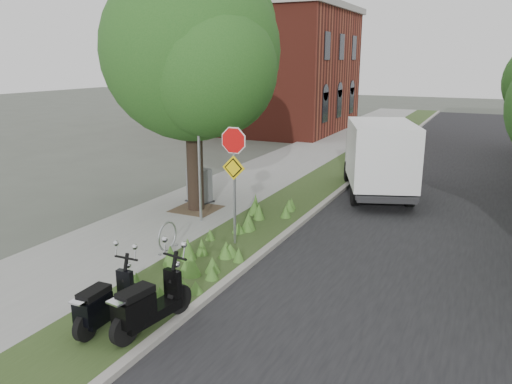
% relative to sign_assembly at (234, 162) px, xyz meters
% --- Properties ---
extents(ground, '(120.00, 120.00, 0.00)m').
position_rel_sign_assembly_xyz_m(ground, '(1.40, -0.58, -2.33)').
color(ground, '#4C5147').
rests_on(ground, ground).
extents(sidewalk_near, '(3.50, 60.00, 0.12)m').
position_rel_sign_assembly_xyz_m(sidewalk_near, '(-2.85, 9.42, -2.27)').
color(sidewalk_near, gray).
rests_on(sidewalk_near, ground).
extents(verge, '(2.00, 60.00, 0.12)m').
position_rel_sign_assembly_xyz_m(verge, '(-0.10, 9.42, -2.27)').
color(verge, '#32461E').
rests_on(verge, ground).
extents(kerb_near, '(0.20, 60.00, 0.13)m').
position_rel_sign_assembly_xyz_m(kerb_near, '(0.90, 9.42, -2.26)').
color(kerb_near, '#9E9991').
rests_on(kerb_near, ground).
extents(road, '(7.00, 60.00, 0.01)m').
position_rel_sign_assembly_xyz_m(road, '(4.40, 9.42, -2.32)').
color(road, black).
rests_on(road, ground).
extents(street_tree_main, '(6.21, 5.54, 7.66)m').
position_rel_sign_assembly_xyz_m(street_tree_main, '(-2.68, 2.28, 2.48)').
color(street_tree_main, black).
rests_on(street_tree_main, ground).
extents(bare_post, '(0.08, 0.08, 4.00)m').
position_rel_sign_assembly_xyz_m(bare_post, '(-1.80, 1.22, -0.21)').
color(bare_post, '#A5A8AD').
rests_on(bare_post, ground).
extents(bike_hoop, '(0.06, 0.78, 0.77)m').
position_rel_sign_assembly_xyz_m(bike_hoop, '(-1.30, -1.18, -1.83)').
color(bike_hoop, '#A5A8AD').
rests_on(bike_hoop, ground).
extents(sign_assembly, '(0.94, 0.08, 3.22)m').
position_rel_sign_assembly_xyz_m(sign_assembly, '(0.00, 0.00, 0.00)').
color(sign_assembly, '#A5A8AD').
rests_on(sign_assembly, ground).
extents(brick_building, '(9.40, 10.40, 8.30)m').
position_rel_sign_assembly_xyz_m(brick_building, '(-8.10, 21.42, 1.88)').
color(brick_building, maroon).
rests_on(brick_building, ground).
extents(scooter_near, '(0.58, 1.92, 0.92)m').
position_rel_sign_assembly_xyz_m(scooter_near, '(0.67, -4.63, -1.76)').
color(scooter_near, black).
rests_on(scooter_near, ground).
extents(scooter_far, '(0.38, 1.77, 0.84)m').
position_rel_sign_assembly_xyz_m(scooter_far, '(-0.11, -4.85, -1.80)').
color(scooter_far, black).
rests_on(scooter_far, ground).
extents(box_truck, '(3.59, 5.50, 2.33)m').
position_rel_sign_assembly_xyz_m(box_truck, '(2.21, 6.90, -0.81)').
color(box_truck, '#262628').
rests_on(box_truck, ground).
extents(utility_cabinet, '(0.95, 0.72, 1.15)m').
position_rel_sign_assembly_xyz_m(utility_cabinet, '(-2.98, 3.03, -1.65)').
color(utility_cabinet, '#262628').
rests_on(utility_cabinet, ground).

